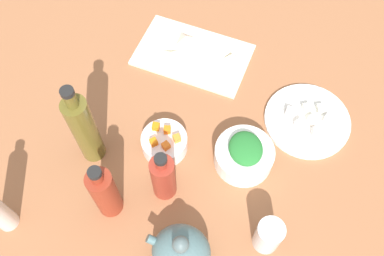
{
  "coord_description": "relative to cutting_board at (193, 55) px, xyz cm",
  "views": [
    {
      "loc": [
        -16.94,
        51.66,
        107.37
      ],
      "look_at": [
        0.0,
        0.0,
        8.0
      ],
      "focal_mm": 39.99,
      "sensor_mm": 36.0,
      "label": 1
    }
  ],
  "objects": [
    {
      "name": "teapot",
      "position": [
        -16.19,
        58.23,
        4.94
      ],
      "size": [
        15.32,
        12.64,
        13.9
      ],
      "color": "slate",
      "rests_on": "tabletop"
    },
    {
      "name": "tofu_cube_5",
      "position": [
        -40.31,
        8.32,
        1.8
      ],
      "size": [
        2.91,
        2.91,
        2.2
      ],
      "primitive_type": "cube",
      "rotation": [
        0.0,
        0.0,
        2.0
      ],
      "color": "white",
      "rests_on": "plate_tofu"
    },
    {
      "name": "tofu_cube_1",
      "position": [
        -40.46,
        16.16,
        1.8
      ],
      "size": [
        2.55,
        2.55,
        2.2
      ],
      "primitive_type": "cube",
      "rotation": [
        0.0,
        0.0,
        0.18
      ],
      "color": "silver",
      "rests_on": "plate_tofu"
    },
    {
      "name": "bottle_3",
      "position": [
        -6.65,
        43.38,
        7.68
      ],
      "size": [
        5.96,
        5.96,
        19.14
      ],
      "color": "maroon",
      "rests_on": "tabletop"
    },
    {
      "name": "carrot_cube_2",
      "position": [
        0.49,
        29.81,
        5.55
      ],
      "size": [
        2.01,
        2.01,
        1.8
      ],
      "primitive_type": "cube",
      "rotation": [
        0.0,
        0.0,
        0.12
      ],
      "color": "orange",
      "rests_on": "bowl_carrots"
    },
    {
      "name": "carrot_cube_4",
      "position": [
        -5.86,
        31.37,
        5.55
      ],
      "size": [
        2.54,
        2.54,
        1.8
      ],
      "primitive_type": "cube",
      "rotation": [
        0.0,
        0.0,
        2.29
      ],
      "color": "orange",
      "rests_on": "bowl_carrots"
    },
    {
      "name": "cutting_board",
      "position": [
        0.0,
        0.0,
        0.0
      ],
      "size": [
        35.09,
        22.75,
        1.0
      ],
      "primitive_type": "cube",
      "rotation": [
        0.0,
        0.0,
        -0.06
      ],
      "color": "silver",
      "rests_on": "tabletop"
    },
    {
      "name": "plate_tofu",
      "position": [
        -37.62,
        12.07,
        0.1
      ],
      "size": [
        23.93,
        23.93,
        1.2
      ],
      "primitive_type": "cylinder",
      "color": "white",
      "rests_on": "tabletop"
    },
    {
      "name": "tofu_cube_4",
      "position": [
        -32.35,
        11.88,
        1.8
      ],
      "size": [
        2.28,
        2.28,
        2.2
      ],
      "primitive_type": "cube",
      "rotation": [
        0.0,
        0.0,
        1.54
      ],
      "color": "white",
      "rests_on": "plate_tofu"
    },
    {
      "name": "carrot_cube_0",
      "position": [
        -2.68,
        29.8,
        5.55
      ],
      "size": [
        2.26,
        2.26,
        1.8
      ],
      "primitive_type": "cube",
      "rotation": [
        0.0,
        0.0,
        1.88
      ],
      "color": "orange",
      "rests_on": "bowl_carrots"
    },
    {
      "name": "tofu_cube_3",
      "position": [
        -36.61,
        9.3,
        1.8
      ],
      "size": [
        3.0,
        3.0,
        2.2
      ],
      "primitive_type": "cube",
      "rotation": [
        0.0,
        0.0,
        2.09
      ],
      "color": "white",
      "rests_on": "plate_tofu"
    },
    {
      "name": "chopped_greens_mound",
      "position": [
        -23.63,
        29.39,
        7.04
      ],
      "size": [
        11.93,
        12.56,
        3.05
      ],
      "primitive_type": "ellipsoid",
      "rotation": [
        0.0,
        0.0,
        1.99
      ],
      "color": "#25722E",
      "rests_on": "bowl_greens"
    },
    {
      "name": "carrot_cube_3",
      "position": [
        -0.55,
        34.27,
        5.55
      ],
      "size": [
        2.54,
        2.54,
        1.8
      ],
      "primitive_type": "cube",
      "rotation": [
        0.0,
        0.0,
        0.81
      ],
      "color": "orange",
      "rests_on": "bowl_carrots"
    },
    {
      "name": "bowl_greens",
      "position": [
        -23.63,
        29.39,
        2.51
      ],
      "size": [
        15.46,
        15.46,
        6.01
      ],
      "primitive_type": "cylinder",
      "color": "white",
      "rests_on": "tabletop"
    },
    {
      "name": "dumpling_0",
      "position": [
        -11.73,
        -1.49,
        1.88
      ],
      "size": [
        5.71,
        5.35,
        2.76
      ],
      "primitive_type": "pyramid",
      "rotation": [
        0.0,
        0.0,
        0.35
      ],
      "color": "beige",
      "rests_on": "cutting_board"
    },
    {
      "name": "bottle_0",
      "position": [
        4.8,
        51.79,
        9.0
      ],
      "size": [
        6.12,
        6.12,
        21.98
      ],
      "color": "maroon",
      "rests_on": "tabletop"
    },
    {
      "name": "tofu_cube_6",
      "position": [
        -38.68,
        12.66,
        1.8
      ],
      "size": [
        3.01,
        3.01,
        2.2
      ],
      "primitive_type": "cube",
      "rotation": [
        0.0,
        0.0,
        2.61
      ],
      "color": "white",
      "rests_on": "plate_tofu"
    },
    {
      "name": "tabletop",
      "position": [
        -8.49,
        26.72,
        -2.0
      ],
      "size": [
        190.0,
        190.0,
        3.0
      ],
      "primitive_type": "cube",
      "color": "#975E3C",
      "rests_on": "ground"
    },
    {
      "name": "drinking_glass_0",
      "position": [
        -34.31,
        48.44,
        4.75
      ],
      "size": [
        6.38,
        6.38,
        10.5
      ],
      "primitive_type": "cylinder",
      "color": "white",
      "rests_on": "tabletop"
    },
    {
      "name": "bowl_carrots",
      "position": [
        -2.52,
        32.05,
        2.07
      ],
      "size": [
        12.21,
        12.21,
        5.15
      ],
      "primitive_type": "cylinder",
      "color": "white",
      "rests_on": "tabletop"
    },
    {
      "name": "tofu_cube_2",
      "position": [
        -42.87,
        11.01,
        1.8
      ],
      "size": [
        2.71,
        2.71,
        2.2
      ],
      "primitive_type": "cube",
      "rotation": [
        0.0,
        0.0,
        2.87
      ],
      "color": "white",
      "rests_on": "plate_tofu"
    },
    {
      "name": "dumpling_2",
      "position": [
        3.41,
        -3.91,
        1.78
      ],
      "size": [
        7.82,
        7.88,
        2.57
      ],
      "primitive_type": "pyramid",
      "rotation": [
        0.0,
        0.0,
        5.44
      ],
      "color": "beige",
      "rests_on": "cutting_board"
    },
    {
      "name": "dumpling_1",
      "position": [
        5.92,
        2.97,
        1.58
      ],
      "size": [
        6.79,
        6.9,
        2.15
      ],
      "primitive_type": "pyramid",
      "rotation": [
        0.0,
        0.0,
        4.27
      ],
      "color": "beige",
      "rests_on": "cutting_board"
    },
    {
      "name": "carrot_cube_1",
      "position": [
        -3.92,
        34.28,
        5.55
      ],
      "size": [
        2.51,
        2.51,
        1.8
      ],
      "primitive_type": "cube",
      "rotation": [
        0.0,
        0.0,
        2.53
      ],
      "color": "orange",
      "rests_on": "bowl_carrots"
    },
    {
      "name": "bottle_1",
      "position": [
        15.17,
        39.22,
        12.2
      ],
      "size": [
        6.18,
        6.18,
        29.65
      ],
      "color": "brown",
      "rests_on": "tabletop"
    },
    {
      "name": "tofu_cube_0",
      "position": [
        -35.68,
        14.89,
        1.8
      ],
      "size": [
        3.06,
        3.06,
        2.2
      ],
      "primitive_type": "cube",
      "rotation": [
        0.0,
        0.0,
        0.97
      ],
      "color": "white",
      "rests_on": "plate_tofu"
    }
  ]
}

